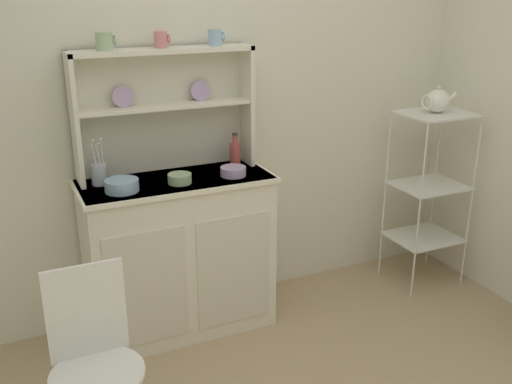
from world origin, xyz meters
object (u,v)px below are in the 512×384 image
(jam_bottle, at_px, (235,153))
(porcelain_teapot, at_px, (437,101))
(utensil_jar, at_px, (99,173))
(cup_sage_0, at_px, (105,41))
(bowl_mixing_large, at_px, (122,185))
(hutch_shelf_unit, at_px, (163,101))
(hutch_cabinet, at_px, (179,254))
(bakers_rack, at_px, (429,179))
(wire_chair, at_px, (93,351))

(jam_bottle, bearing_deg, porcelain_teapot, -9.53)
(utensil_jar, bearing_deg, cup_sage_0, 26.14)
(jam_bottle, relative_size, utensil_jar, 0.77)
(cup_sage_0, bearing_deg, porcelain_teapot, -7.31)
(bowl_mixing_large, height_order, porcelain_teapot, porcelain_teapot)
(cup_sage_0, xyz_separation_m, bowl_mixing_large, (-0.01, -0.20, -0.67))
(hutch_shelf_unit, bearing_deg, bowl_mixing_large, -141.47)
(jam_bottle, height_order, utensil_jar, utensil_jar)
(jam_bottle, bearing_deg, hutch_cabinet, -167.06)
(cup_sage_0, xyz_separation_m, utensil_jar, (-0.09, -0.05, -0.64))
(bakers_rack, height_order, jam_bottle, bakers_rack)
(bakers_rack, bearing_deg, wire_chair, -162.53)
(cup_sage_0, bearing_deg, hutch_cabinet, -23.34)
(hutch_shelf_unit, xyz_separation_m, bowl_mixing_large, (-0.30, -0.24, -0.36))
(wire_chair, bearing_deg, utensil_jar, 103.22)
(jam_bottle, bearing_deg, cup_sage_0, 176.87)
(bowl_mixing_large, relative_size, utensil_jar, 0.68)
(hutch_cabinet, bearing_deg, cup_sage_0, 156.66)
(bowl_mixing_large, bearing_deg, bakers_rack, -1.40)
(cup_sage_0, bearing_deg, utensil_jar, -153.86)
(hutch_shelf_unit, distance_m, bowl_mixing_large, 0.52)
(hutch_cabinet, height_order, hutch_shelf_unit, hutch_shelf_unit)
(jam_bottle, xyz_separation_m, utensil_jar, (-0.75, -0.01, -0.01))
(hutch_shelf_unit, height_order, bowl_mixing_large, hutch_shelf_unit)
(utensil_jar, bearing_deg, hutch_cabinet, -11.61)
(hutch_shelf_unit, distance_m, wire_chair, 1.37)
(hutch_shelf_unit, distance_m, jam_bottle, 0.49)
(bowl_mixing_large, distance_m, utensil_jar, 0.17)
(wire_chair, distance_m, porcelain_teapot, 2.41)
(hutch_cabinet, height_order, cup_sage_0, cup_sage_0)
(wire_chair, bearing_deg, porcelain_teapot, 44.97)
(cup_sage_0, height_order, utensil_jar, cup_sage_0)
(wire_chair, bearing_deg, cup_sage_0, 98.69)
(wire_chair, bearing_deg, jam_bottle, 70.14)
(hutch_cabinet, bearing_deg, porcelain_teapot, -4.28)
(hutch_shelf_unit, xyz_separation_m, porcelain_teapot, (1.60, -0.28, -0.08))
(hutch_cabinet, bearing_deg, hutch_shelf_unit, 90.00)
(hutch_cabinet, xyz_separation_m, jam_bottle, (0.38, 0.09, 0.51))
(bakers_rack, xyz_separation_m, bowl_mixing_large, (-1.90, 0.05, 0.22))
(jam_bottle, bearing_deg, bowl_mixing_large, -166.64)
(wire_chair, bearing_deg, hutch_cabinet, 81.01)
(utensil_jar, bearing_deg, bowl_mixing_large, -62.31)
(cup_sage_0, distance_m, bowl_mixing_large, 0.70)
(hutch_cabinet, distance_m, porcelain_teapot, 1.77)
(hutch_cabinet, xyz_separation_m, porcelain_teapot, (1.60, -0.12, 0.74))
(hutch_shelf_unit, bearing_deg, bakers_rack, -9.99)
(cup_sage_0, relative_size, porcelain_teapot, 0.41)
(wire_chair, height_order, bowl_mixing_large, bowl_mixing_large)
(hutch_cabinet, xyz_separation_m, utensil_jar, (-0.38, 0.08, 0.49))
(wire_chair, height_order, jam_bottle, jam_bottle)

